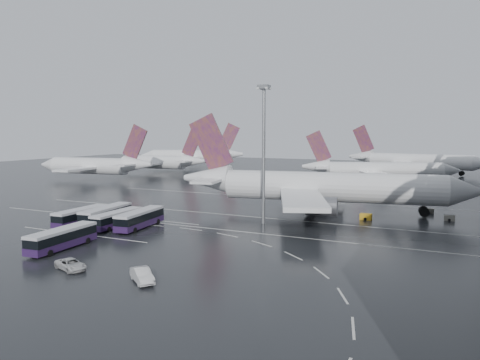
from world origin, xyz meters
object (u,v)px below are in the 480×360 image
at_px(gse_cart_belly_a, 366,217).
at_px(jet_remote_west, 96,166).
at_px(van_curve_a, 71,264).
at_px(jet_remote_far, 193,156).
at_px(gse_cart_belly_b, 429,211).
at_px(jet_remote_mid, 160,162).
at_px(van_curve_c, 142,275).
at_px(bus_row_near_d, 140,218).
at_px(bus_row_far_c, 62,238).
at_px(airliner_gate_b, 377,170).
at_px(bus_row_near_b, 106,215).
at_px(bus_row_near_c, 117,219).
at_px(airliner_gate_c, 412,161).
at_px(airliner_main, 317,187).
at_px(floodlight_mast, 264,137).
at_px(bus_row_near_a, 81,216).
at_px(gse_cart_belly_d, 450,218).

bearing_deg(gse_cart_belly_a, jet_remote_west, 161.57).
bearing_deg(gse_cart_belly_a, van_curve_a, -118.35).
height_order(jet_remote_far, gse_cart_belly_b, jet_remote_far).
relative_size(jet_remote_mid, gse_cart_belly_a, 18.78).
distance_m(van_curve_c, gse_cart_belly_b, 70.08).
distance_m(bus_row_near_d, bus_row_far_c, 17.65).
relative_size(airliner_gate_b, bus_row_far_c, 3.93).
distance_m(jet_remote_mid, bus_row_near_b, 105.79).
relative_size(jet_remote_west, bus_row_near_c, 3.82).
xyz_separation_m(airliner_gate_b, airliner_gate_c, (6.83, 44.71, 0.62)).
height_order(airliner_main, van_curve_a, airliner_main).
distance_m(bus_row_far_c, floodlight_mast, 39.98).
relative_size(jet_remote_far, van_curve_c, 9.33).
height_order(jet_remote_mid, van_curve_c, jet_remote_mid).
height_order(bus_row_near_b, gse_cart_belly_a, bus_row_near_b).
relative_size(airliner_gate_c, bus_row_near_d, 4.31).
bearing_deg(bus_row_near_d, jet_remote_far, 20.35).
relative_size(bus_row_near_c, van_curve_c, 2.36).
height_order(airliner_gate_c, gse_cart_belly_b, airliner_gate_c).
xyz_separation_m(jet_remote_west, gse_cart_belly_b, (112.98, -20.56, -4.67)).
distance_m(airliner_gate_c, jet_remote_west, 126.56).
bearing_deg(floodlight_mast, jet_remote_west, 151.37).
bearing_deg(gse_cart_belly_b, gse_cart_belly_a, -129.18).
distance_m(airliner_main, jet_remote_far, 128.84).
distance_m(airliner_gate_c, bus_row_near_b, 144.30).
bearing_deg(jet_remote_west, jet_remote_mid, -107.04).
distance_m(bus_row_near_a, bus_row_near_b, 4.67).
bearing_deg(bus_row_near_a, airliner_gate_c, -19.99).
height_order(bus_row_near_b, gse_cart_belly_b, bus_row_near_b).
distance_m(airliner_gate_c, jet_remote_far, 98.96).
bearing_deg(jet_remote_far, floodlight_mast, 103.33).
xyz_separation_m(jet_remote_mid, bus_row_near_c, (56.53, -93.35, -3.17)).
distance_m(van_curve_a, floodlight_mast, 43.24).
relative_size(jet_remote_mid, van_curve_c, 8.31).
distance_m(airliner_gate_c, van_curve_a, 165.30).
bearing_deg(bus_row_near_c, airliner_main, -44.24).
height_order(airliner_main, jet_remote_mid, airliner_main).
xyz_separation_m(bus_row_near_a, bus_row_near_d, (12.06, 2.44, 0.09)).
bearing_deg(jet_remote_mid, gse_cart_belly_a, 141.39).
distance_m(van_curve_a, gse_cart_belly_d, 71.67).
bearing_deg(bus_row_near_a, jet_remote_far, 20.47).
bearing_deg(airliner_main, airliner_gate_b, 78.25).
distance_m(airliner_gate_b, bus_row_near_a, 103.58).
relative_size(bus_row_near_a, van_curve_c, 2.45).
distance_m(airliner_gate_c, gse_cart_belly_b, 99.74).
bearing_deg(bus_row_near_c, bus_row_near_d, -74.01).
distance_m(airliner_gate_b, jet_remote_mid, 87.48).
relative_size(airliner_gate_c, van_curve_a, 11.22).
bearing_deg(jet_remote_mid, van_curve_a, 116.20).
bearing_deg(van_curve_a, gse_cart_belly_d, -18.26).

